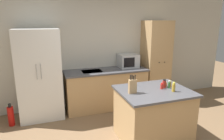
{
  "coord_description": "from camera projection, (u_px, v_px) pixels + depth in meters",
  "views": [
    {
      "loc": [
        -1.24,
        -2.23,
        2.01
      ],
      "look_at": [
        0.01,
        1.4,
        1.05
      ],
      "focal_mm": 32.0,
      "sensor_mm": 36.0,
      "label": 1
    }
  ],
  "objects": [
    {
      "name": "knife_block",
      "position": [
        133.0,
        86.0,
        3.13
      ],
      "size": [
        0.13,
        0.06,
        0.3
      ],
      "color": "tan",
      "rests_on": "kitchen_island"
    },
    {
      "name": "spice_bottle_pale_salt",
      "position": [
        174.0,
        87.0,
        3.21
      ],
      "size": [
        0.05,
        0.05,
        0.16
      ],
      "color": "gold",
      "rests_on": "kitchen_island"
    },
    {
      "name": "spice_bottle_tall_dark",
      "position": [
        162.0,
        86.0,
        3.34
      ],
      "size": [
        0.05,
        0.05,
        0.1
      ],
      "color": "#B2281E",
      "rests_on": "kitchen_island"
    },
    {
      "name": "pantry_cabinet",
      "position": [
        156.0,
        62.0,
        4.98
      ],
      "size": [
        0.61,
        0.57,
        2.01
      ],
      "color": "tan",
      "rests_on": "ground_plane"
    },
    {
      "name": "spice_bottle_green_herb",
      "position": [
        164.0,
        84.0,
        3.4
      ],
      "size": [
        0.06,
        0.06,
        0.15
      ],
      "color": "#B2281E",
      "rests_on": "kitchen_island"
    },
    {
      "name": "wall_back",
      "position": [
        99.0,
        51.0,
        4.75
      ],
      "size": [
        7.2,
        0.06,
        2.6
      ],
      "color": "beige",
      "rests_on": "ground_plane"
    },
    {
      "name": "fire_extinguisher",
      "position": [
        11.0,
        116.0,
        3.88
      ],
      "size": [
        0.12,
        0.12,
        0.45
      ],
      "color": "red",
      "rests_on": "ground_plane"
    },
    {
      "name": "spice_bottle_short_red",
      "position": [
        166.0,
        84.0,
        3.46
      ],
      "size": [
        0.04,
        0.04,
        0.09
      ],
      "color": "orange",
      "rests_on": "kitchen_island"
    },
    {
      "name": "spice_bottle_amber_oil",
      "position": [
        170.0,
        84.0,
        3.45
      ],
      "size": [
        0.05,
        0.05,
        0.1
      ],
      "color": "orange",
      "rests_on": "kitchen_island"
    },
    {
      "name": "kitchen_island",
      "position": [
        153.0,
        114.0,
        3.41
      ],
      "size": [
        1.17,
        0.95,
        0.89
      ],
      "color": "tan",
      "rests_on": "ground_plane"
    },
    {
      "name": "microwave",
      "position": [
        128.0,
        61.0,
        4.79
      ],
      "size": [
        0.45,
        0.4,
        0.32
      ],
      "color": "#B2B5B7",
      "rests_on": "back_counter"
    },
    {
      "name": "back_counter",
      "position": [
        106.0,
        89.0,
        4.66
      ],
      "size": [
        1.89,
        0.66,
        0.91
      ],
      "color": "tan",
      "rests_on": "ground_plane"
    },
    {
      "name": "spice_bottle_orange_cap",
      "position": [
        169.0,
        85.0,
        3.38
      ],
      "size": [
        0.04,
        0.04,
        0.13
      ],
      "color": "#337033",
      "rests_on": "kitchen_island"
    },
    {
      "name": "refrigerator",
      "position": [
        40.0,
        75.0,
        4.09
      ],
      "size": [
        0.85,
        0.67,
        1.85
      ],
      "color": "white",
      "rests_on": "ground_plane"
    }
  ]
}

